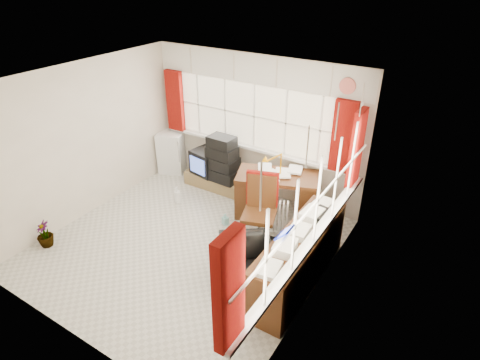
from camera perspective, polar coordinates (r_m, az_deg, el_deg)
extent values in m
plane|color=beige|center=(6.23, -7.47, -9.15)|extent=(4.00, 4.00, 0.00)
plane|color=beige|center=(7.04, 2.14, 7.54)|extent=(4.00, 0.00, 4.00)
plane|color=beige|center=(4.48, -24.89, -9.24)|extent=(4.00, 0.00, 4.00)
plane|color=beige|center=(6.92, -21.24, 5.12)|extent=(0.00, 4.00, 4.00)
plane|color=beige|center=(4.67, 11.10, -5.05)|extent=(0.00, 4.00, 4.00)
plane|color=white|center=(5.09, -9.29, 13.58)|extent=(4.00, 4.00, 0.00)
plane|color=beige|center=(6.95, 2.09, 9.03)|extent=(3.60, 0.00, 3.60)
cube|color=white|center=(7.14, 1.85, 4.56)|extent=(3.70, 0.12, 0.05)
cube|color=white|center=(7.58, -5.94, 10.61)|extent=(0.03, 0.02, 1.10)
cube|color=white|center=(7.25, -2.11, 9.86)|extent=(0.03, 0.02, 1.10)
cube|color=white|center=(6.95, 2.05, 9.00)|extent=(0.03, 0.02, 1.10)
cube|color=white|center=(6.69, 6.54, 8.02)|extent=(0.03, 0.02, 1.10)
cube|color=white|center=(6.47, 11.33, 6.91)|extent=(0.03, 0.02, 1.10)
plane|color=beige|center=(4.57, 11.10, -2.90)|extent=(0.00, 3.60, 3.60)
cube|color=white|center=(4.91, 10.03, -8.54)|extent=(0.12, 3.70, 0.05)
cube|color=white|center=(3.67, 3.72, -11.34)|extent=(0.02, 0.03, 1.10)
cube|color=white|center=(4.10, 7.79, -6.65)|extent=(0.02, 0.03, 1.10)
cube|color=white|center=(4.57, 10.99, -2.87)|extent=(0.02, 0.03, 1.10)
cube|color=white|center=(5.07, 13.56, 0.20)|extent=(0.02, 0.03, 1.10)
cube|color=white|center=(5.58, 15.67, 2.71)|extent=(0.02, 0.03, 1.10)
cube|color=maroon|center=(7.84, -9.23, 11.04)|extent=(0.35, 0.10, 1.15)
cube|color=maroon|center=(6.29, 14.48, 5.94)|extent=(0.35, 0.10, 1.15)
cube|color=maroon|center=(5.95, 16.24, 4.35)|extent=(0.10, 0.35, 1.15)
cube|color=maroon|center=(3.38, -1.60, -15.55)|extent=(0.10, 0.35, 1.15)
cube|color=silver|center=(6.71, 2.13, 15.41)|extent=(3.95, 0.08, 0.48)
cube|color=silver|center=(4.21, 11.87, 6.45)|extent=(0.08, 3.95, 0.48)
cube|color=#522A13|center=(6.50, 5.43, 0.48)|extent=(1.47, 1.08, 0.06)
cube|color=#522A13|center=(6.75, 0.98, -1.97)|extent=(0.50, 0.66, 0.70)
cube|color=#522A13|center=(6.67, 9.64, -2.83)|extent=(0.50, 0.66, 0.70)
cube|color=white|center=(6.48, 5.45, 0.79)|extent=(0.32, 0.37, 0.02)
cube|color=white|center=(6.48, 5.45, 0.82)|extent=(0.32, 0.37, 0.02)
cube|color=white|center=(6.47, 5.45, 0.86)|extent=(0.32, 0.37, 0.02)
cube|color=white|center=(6.47, 5.45, 0.89)|extent=(0.32, 0.37, 0.02)
cube|color=white|center=(6.47, 5.46, 0.92)|extent=(0.32, 0.37, 0.02)
cube|color=white|center=(6.47, 5.46, 0.95)|extent=(0.32, 0.37, 0.02)
cube|color=white|center=(6.47, 5.46, 0.98)|extent=(0.32, 0.37, 0.02)
cylinder|color=#F1AA0A|center=(6.46, 5.73, 0.68)|extent=(0.10, 0.10, 0.02)
cylinder|color=#F1AA0A|center=(6.37, 5.81, 2.12)|extent=(0.02, 0.02, 0.36)
cone|color=#F1AA0A|center=(6.31, 5.87, 3.28)|extent=(0.16, 0.14, 0.15)
cube|color=black|center=(6.15, 2.59, -9.23)|extent=(0.61, 0.61, 0.04)
cylinder|color=silver|center=(5.99, 2.64, -7.31)|extent=(0.06, 0.06, 0.56)
cube|color=#522A13|center=(5.83, 2.70, -5.11)|extent=(0.59, 0.58, 0.06)
cube|color=#522A13|center=(5.87, 3.19, -1.44)|extent=(0.42, 0.19, 0.53)
cube|color=maroon|center=(5.86, 3.20, -1.26)|extent=(0.47, 0.21, 0.56)
imported|color=black|center=(5.39, 0.76, -11.60)|extent=(0.95, 0.96, 0.63)
cube|color=white|center=(6.42, 4.97, -7.23)|extent=(0.42, 0.30, 0.08)
cube|color=white|center=(6.26, 3.47, -4.94)|extent=(0.07, 0.12, 0.51)
cube|color=white|center=(6.26, 4.01, -4.98)|extent=(0.07, 0.12, 0.51)
cube|color=white|center=(6.26, 4.55, -5.02)|extent=(0.07, 0.12, 0.51)
cube|color=white|center=(6.25, 5.09, -5.06)|extent=(0.07, 0.12, 0.51)
cube|color=white|center=(6.25, 5.63, -5.10)|extent=(0.07, 0.12, 0.51)
cube|color=white|center=(6.25, 6.16, -5.14)|extent=(0.07, 0.12, 0.51)
cube|color=white|center=(6.25, 6.70, -5.18)|extent=(0.07, 0.12, 0.51)
cube|color=#522A13|center=(5.42, 8.36, -10.91)|extent=(0.50, 2.00, 0.75)
cube|color=white|center=(4.59, 4.13, -12.25)|extent=(0.24, 0.32, 0.10)
cube|color=white|center=(4.87, 6.40, -9.57)|extent=(0.24, 0.32, 0.10)
cube|color=white|center=(5.17, 8.39, -7.18)|extent=(0.24, 0.32, 0.10)
cube|color=white|center=(5.47, 10.14, -5.05)|extent=(0.24, 0.32, 0.10)
cube|color=white|center=(5.79, 11.69, -3.14)|extent=(0.24, 0.32, 0.10)
cube|color=black|center=(5.50, 11.40, -4.96)|extent=(0.32, 0.37, 0.11)
cube|color=olive|center=(7.58, -2.67, -0.25)|extent=(1.40, 0.50, 0.25)
cube|color=black|center=(7.56, -4.76, 2.62)|extent=(0.58, 0.54, 0.46)
cube|color=#4967D1|center=(7.42, -6.10, 2.02)|extent=(0.38, 0.09, 0.31)
cube|color=black|center=(7.36, -2.51, 0.92)|extent=(0.64, 0.42, 0.23)
cube|color=black|center=(7.25, -2.54, 2.47)|extent=(0.58, 0.39, 0.22)
cube|color=black|center=(7.16, -2.58, 3.99)|extent=(0.53, 0.37, 0.21)
cube|color=black|center=(7.08, -2.61, 5.47)|extent=(0.48, 0.35, 0.20)
cube|color=white|center=(8.20, -9.64, 4.01)|extent=(0.64, 0.64, 0.83)
cube|color=silver|center=(7.88, -8.72, 3.97)|extent=(0.03, 0.03, 0.44)
imported|color=white|center=(7.18, -8.92, -2.08)|extent=(0.13, 0.13, 0.31)
imported|color=#8CD2CB|center=(6.56, -2.11, -5.58)|extent=(0.12, 0.12, 0.20)
imported|color=black|center=(6.72, -26.03, -6.91)|extent=(0.29, 0.29, 0.42)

